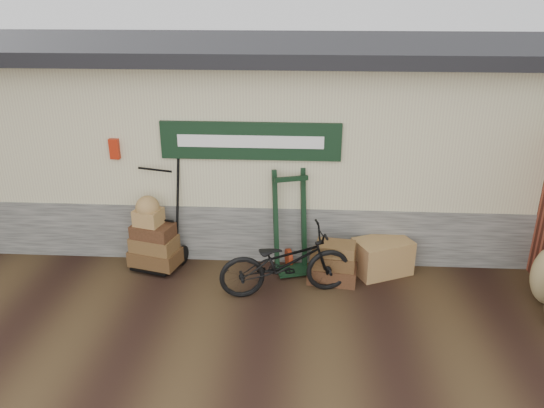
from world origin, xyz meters
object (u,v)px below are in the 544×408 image
(suitcase_stack, at_px, (333,262))
(wicker_hamper, at_px, (382,256))
(bicycle, at_px, (286,259))
(green_barrow, at_px, (291,222))
(porter_trolley, at_px, (158,211))

(suitcase_stack, bearing_deg, wicker_hamper, 21.47)
(wicker_hamper, bearing_deg, bicycle, -154.71)
(wicker_hamper, height_order, bicycle, bicycle)
(suitcase_stack, relative_size, wicker_hamper, 0.86)
(green_barrow, distance_m, suitcase_stack, 0.84)
(suitcase_stack, bearing_deg, bicycle, -150.71)
(porter_trolley, height_order, bicycle, porter_trolley)
(green_barrow, relative_size, suitcase_stack, 2.23)
(porter_trolley, bearing_deg, green_barrow, 13.30)
(bicycle, bearing_deg, wicker_hamper, -78.02)
(bicycle, bearing_deg, suitcase_stack, -74.03)
(green_barrow, height_order, wicker_hamper, green_barrow)
(porter_trolley, height_order, green_barrow, porter_trolley)
(suitcase_stack, xyz_separation_m, wicker_hamper, (0.75, 0.29, -0.04))
(green_barrow, bearing_deg, bicycle, -110.76)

